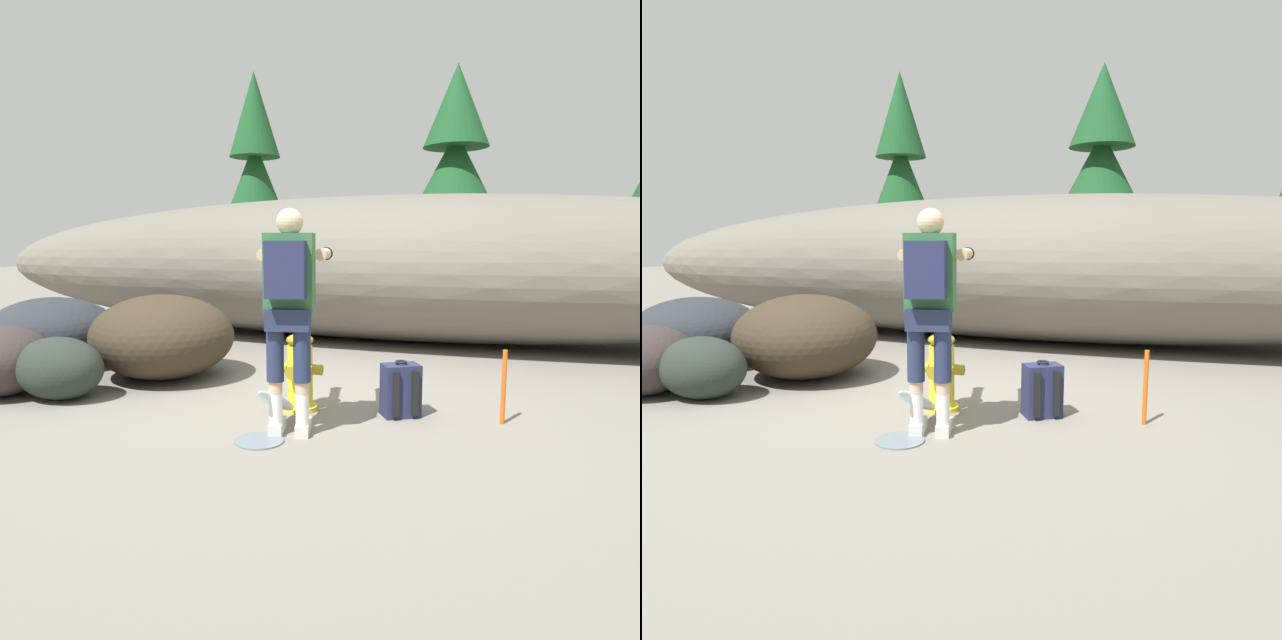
% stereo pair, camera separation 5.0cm
% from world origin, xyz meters
% --- Properties ---
extents(ground_plane, '(56.00, 56.00, 0.04)m').
position_xyz_m(ground_plane, '(0.00, 0.00, -0.02)').
color(ground_plane, slate).
extents(dirt_embankment, '(14.17, 3.20, 2.14)m').
position_xyz_m(dirt_embankment, '(0.00, 3.67, 1.07)').
color(dirt_embankment, '#666056').
rests_on(dirt_embankment, ground_plane).
extents(fire_hydrant, '(0.40, 0.35, 0.72)m').
position_xyz_m(fire_hydrant, '(0.12, -0.19, 0.33)').
color(fire_hydrant, yellow).
rests_on(fire_hydrant, ground_plane).
extents(hydrant_water_jet, '(0.36, 0.86, 0.41)m').
position_xyz_m(hydrant_water_jet, '(0.12, -0.73, 0.18)').
color(hydrant_water_jet, silver).
rests_on(hydrant_water_jet, ground_plane).
extents(utility_worker, '(0.66, 1.03, 1.68)m').
position_xyz_m(utility_worker, '(0.26, -0.74, 1.07)').
color(utility_worker, beige).
rests_on(utility_worker, ground_plane).
extents(spare_backpack, '(0.36, 0.36, 0.47)m').
position_xyz_m(spare_backpack, '(0.97, -0.06, 0.22)').
color(spare_backpack, '#23284C').
rests_on(spare_backpack, ground_plane).
extents(boulder_large, '(1.95, 1.95, 0.81)m').
position_xyz_m(boulder_large, '(-3.24, 0.48, 0.40)').
color(boulder_large, '#282D32').
rests_on(boulder_large, ground_plane).
extents(boulder_mid, '(2.12, 2.10, 0.89)m').
position_xyz_m(boulder_mid, '(-1.69, 0.44, 0.45)').
color(boulder_mid, '#352B1E').
rests_on(boulder_mid, ground_plane).
extents(boulder_small, '(1.01, 1.03, 0.66)m').
position_xyz_m(boulder_small, '(-2.72, -0.67, 0.33)').
color(boulder_small, '#372E2E').
rests_on(boulder_small, ground_plane).
extents(boulder_outlier, '(0.87, 0.66, 0.58)m').
position_xyz_m(boulder_outlier, '(-2.10, -0.60, 0.29)').
color(boulder_outlier, '#262E29').
rests_on(boulder_outlier, ground_plane).
extents(pine_tree_far_left, '(2.01, 2.01, 5.76)m').
position_xyz_m(pine_tree_far_left, '(-4.60, 8.77, 3.27)').
color(pine_tree_far_left, '#47331E').
rests_on(pine_tree_far_left, ground_plane).
extents(pine_tree_left, '(2.23, 2.23, 5.33)m').
position_xyz_m(pine_tree_left, '(0.51, 8.39, 3.23)').
color(pine_tree_left, '#47331E').
rests_on(pine_tree_left, ground_plane).
extents(survey_stake, '(0.04, 0.04, 0.60)m').
position_xyz_m(survey_stake, '(1.78, -0.00, 0.30)').
color(survey_stake, '#E55914').
rests_on(survey_stake, ground_plane).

